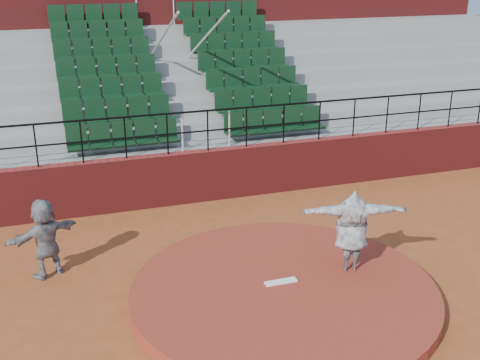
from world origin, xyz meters
name	(u,v)px	position (x,y,z in m)	size (l,w,h in m)	color
ground	(284,299)	(0.00, 0.00, 0.00)	(90.00, 90.00, 0.00)	brown
pitchers_mound	(284,293)	(0.00, 0.00, 0.12)	(5.50, 5.50, 0.25)	maroon
pitching_rubber	(281,282)	(0.00, 0.15, 0.27)	(0.60, 0.15, 0.03)	white
boundary_wall	(209,175)	(0.00, 5.00, 0.65)	(24.00, 0.30, 1.30)	maroon
wall_railing	(208,122)	(0.00, 5.00, 2.03)	(24.04, 0.05, 1.03)	black
seating_deck	(176,111)	(0.00, 8.65, 1.43)	(24.00, 5.97, 4.63)	gray
press_box_facade	(148,25)	(0.00, 12.60, 3.55)	(24.00, 3.00, 7.10)	maroon
pitcher	(352,231)	(1.43, 0.23, 1.04)	(1.94, 0.53, 1.58)	black
fielder	(45,238)	(-3.98, 2.25, 0.78)	(1.45, 0.46, 1.57)	black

